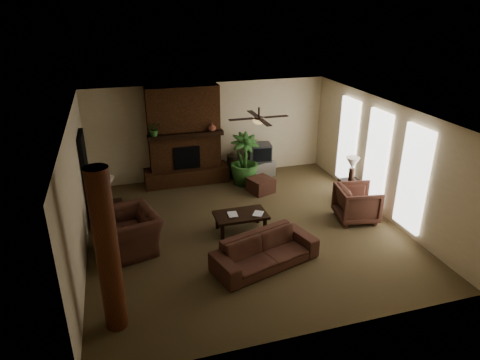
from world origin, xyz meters
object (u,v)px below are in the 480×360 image
object	(u,v)px
ottoman	(261,185)
side_table_left	(113,214)
armchair_left	(128,226)
armchair_right	(357,202)
floor_vase	(233,164)
floor_plant	(244,170)
side_table_right	(350,190)
tv_stand	(260,169)
coffee_table	(241,216)
log_column	(107,252)
lamp_right	(352,165)
sofa	(265,246)
lamp_left	(107,185)

from	to	relation	value
ottoman	side_table_left	distance (m)	4.03
armchair_left	armchair_right	world-z (taller)	armchair_left
floor_vase	floor_plant	distance (m)	0.59
armchair_left	side_table_right	world-z (taller)	armchair_left
armchair_right	tv_stand	xyz separation A→B (m)	(-1.35, 3.24, -0.22)
armchair_right	coffee_table	xyz separation A→B (m)	(-2.84, 0.28, -0.10)
armchair_right	floor_vase	world-z (taller)	armchair_right
log_column	lamp_right	size ratio (longest dim) A/B	4.31
ottoman	side_table_left	world-z (taller)	side_table_left
coffee_table	side_table_right	world-z (taller)	side_table_right
coffee_table	side_table_right	xyz separation A→B (m)	(3.25, 0.74, -0.10)
sofa	lamp_left	distance (m)	4.00
armchair_left	side_table_left	size ratio (longest dim) A/B	2.37
floor_vase	lamp_right	world-z (taller)	lamp_right
lamp_left	side_table_right	size ratio (longest dim) A/B	1.18
coffee_table	side_table_right	size ratio (longest dim) A/B	2.18
armchair_left	floor_vase	size ratio (longest dim) A/B	1.69
tv_stand	sofa	bearing A→B (deg)	-127.95
log_column	tv_stand	world-z (taller)	log_column
sofa	armchair_right	distance (m)	3.01
tv_stand	side_table_left	xyz separation A→B (m)	(-4.29, -1.81, 0.03)
sofa	floor_vase	bearing A→B (deg)	65.50
ottoman	tv_stand	xyz separation A→B (m)	(0.34, 1.06, 0.05)
floor_plant	tv_stand	bearing A→B (deg)	31.77
tv_stand	lamp_left	size ratio (longest dim) A/B	1.31
coffee_table	side_table_right	distance (m)	3.34
ottoman	floor_plant	bearing A→B (deg)	111.51
tv_stand	floor_plant	bearing A→B (deg)	-168.48
floor_vase	side_table_right	bearing A→B (deg)	-43.34
ottoman	tv_stand	size ratio (longest dim) A/B	0.71
side_table_left	lamp_right	xyz separation A→B (m)	(6.06, -0.39, 0.73)
tv_stand	side_table_right	distance (m)	2.84
armchair_left	floor_plant	size ratio (longest dim) A/B	0.87
coffee_table	side_table_left	bearing A→B (deg)	157.79
floor_vase	lamp_right	bearing A→B (deg)	-43.15
side_table_left	side_table_right	size ratio (longest dim) A/B	1.00
sofa	lamp_left	xyz separation A→B (m)	(-2.94, 2.65, 0.58)
armchair_left	lamp_left	world-z (taller)	lamp_left
sofa	ottoman	size ratio (longest dim) A/B	3.61
ottoman	side_table_left	size ratio (longest dim) A/B	1.09
armchair_right	sofa	bearing A→B (deg)	122.98
side_table_right	lamp_right	bearing A→B (deg)	90.00
log_column	ottoman	world-z (taller)	log_column
tv_stand	lamp_left	distance (m)	4.75
log_column	side_table_left	world-z (taller)	log_column
armchair_left	ottoman	size ratio (longest dim) A/B	2.17
armchair_right	ottoman	world-z (taller)	armchair_right
sofa	side_table_left	bearing A→B (deg)	121.10
armchair_right	log_column	bearing A→B (deg)	120.29
log_column	ottoman	bearing A→B (deg)	47.10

